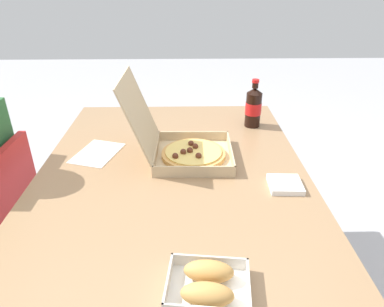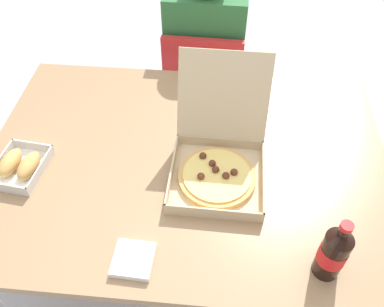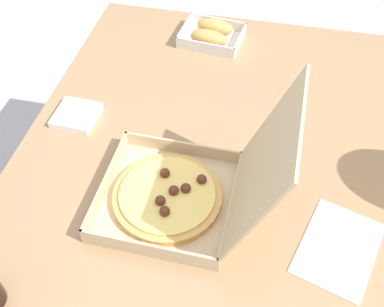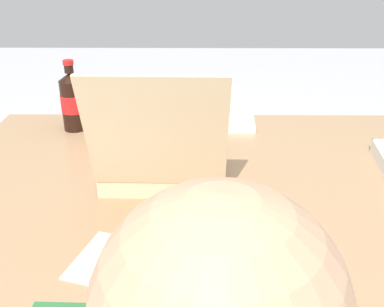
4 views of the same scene
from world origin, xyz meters
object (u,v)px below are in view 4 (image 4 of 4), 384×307
object	(u,v)px
pizza_box_open	(164,160)
cola_bottle	(73,101)
paper_menu	(130,264)
napkin_pile	(237,124)

from	to	relation	value
pizza_box_open	cola_bottle	world-z (taller)	pizza_box_open
cola_bottle	paper_menu	bearing A→B (deg)	111.53
paper_menu	cola_bottle	bearing A→B (deg)	-51.45
napkin_pile	paper_menu	bearing A→B (deg)	69.65
paper_menu	napkin_pile	bearing A→B (deg)	-93.32
pizza_box_open	paper_menu	world-z (taller)	pizza_box_open
napkin_pile	cola_bottle	bearing A→B (deg)	2.55
pizza_box_open	cola_bottle	size ratio (longest dim) A/B	1.83
pizza_box_open	napkin_pile	distance (m)	0.41
paper_menu	napkin_pile	world-z (taller)	napkin_pile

